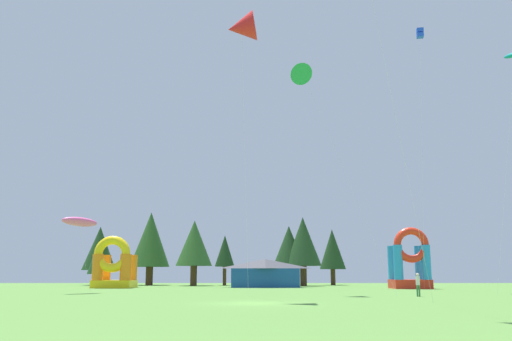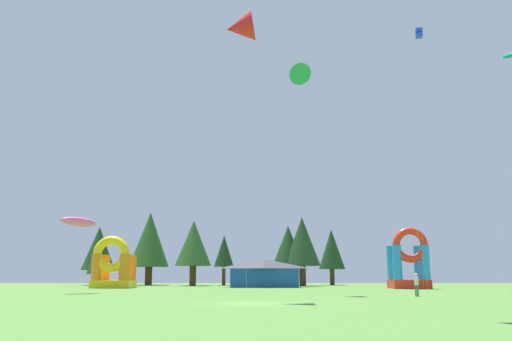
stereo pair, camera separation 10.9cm
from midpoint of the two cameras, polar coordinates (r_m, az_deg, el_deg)
name	(u,v)px [view 1 (the left image)]	position (r m, az deg, el deg)	size (l,w,h in m)	color
ground_plane	(256,303)	(32.55, -0.12, -13.62)	(120.00, 120.00, 0.00)	#548438
kite_green_delta	(305,77)	(48.81, 5.04, 9.69)	(7.83, 3.99, 19.63)	green
kite_pink_parafoil	(80,222)	(50.38, -17.83, -5.10)	(3.26, 3.45, 6.67)	#EA599E
kite_blue_box	(421,34)	(59.27, 16.67, 13.38)	(1.56, 7.59, 25.93)	blue
kite_red_delta	(242,28)	(39.66, -1.54, 14.62)	(2.34, 6.69, 19.79)	red
person_far_side	(419,283)	(42.93, 16.45, -11.10)	(0.33, 0.33, 1.70)	#33723F
inflatable_red_slide	(115,269)	(65.81, -14.51, -9.84)	(4.36, 4.53, 5.83)	yellow
inflatable_yellow_castle	(411,265)	(63.34, 15.71, -9.41)	(4.03, 3.55, 6.60)	red
festival_tent	(266,273)	(65.97, 0.97, -10.61)	(7.92, 3.50, 3.30)	#19478C
tree_row_0	(100,249)	(80.76, -15.91, -7.80)	(4.67, 4.67, 8.10)	#4C331E
tree_row_1	(99,257)	(77.98, -16.04, -8.65)	(2.80, 2.80, 6.04)	#4C331E
tree_row_2	(151,240)	(78.79, -10.87, -7.07)	(5.46, 5.46, 10.08)	#4C331E
tree_row_3	(195,243)	(74.77, -6.41, -7.53)	(4.86, 4.86, 8.65)	#4C331E
tree_row_4	(225,251)	(76.14, -3.24, -8.37)	(2.71, 2.71, 6.78)	#4C331E
tree_row_5	(290,245)	(74.13, 3.46, -7.78)	(4.10, 4.10, 7.90)	#4C331E
tree_row_6	(304,242)	(73.32, 4.92, -7.38)	(4.77, 4.77, 8.98)	#4C331E
tree_row_7	(333,249)	(78.51, 7.95, -8.12)	(3.67, 3.67, 7.72)	#4C331E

